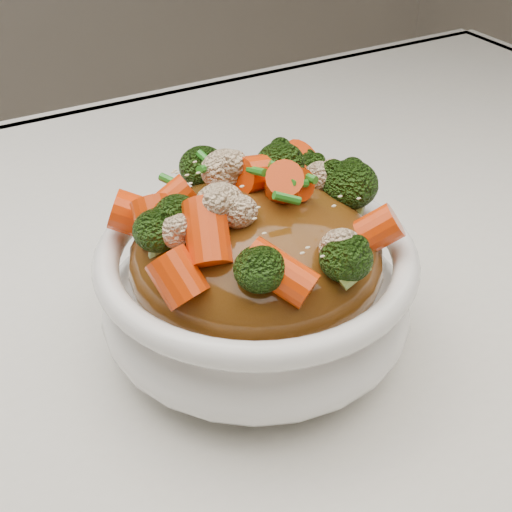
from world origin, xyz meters
TOP-DOWN VIEW (x-y plane):
  - tablecloth at (0.00, 0.00)m, footprint 1.20×0.80m
  - bowl at (0.02, -0.02)m, footprint 0.21×0.21m
  - sauce_base at (0.02, -0.02)m, footprint 0.16×0.16m
  - carrots at (0.02, -0.02)m, footprint 0.16×0.16m
  - broccoli at (0.02, -0.02)m, footprint 0.16×0.16m
  - cauliflower at (0.02, -0.02)m, footprint 0.16×0.16m
  - scallions at (0.02, -0.02)m, footprint 0.12×0.12m
  - sesame_seeds at (0.02, -0.02)m, footprint 0.15×0.15m

SIDE VIEW (x-z plane):
  - tablecloth at x=0.00m, z-range 0.71..0.75m
  - bowl at x=0.02m, z-range 0.75..0.83m
  - sauce_base at x=0.02m, z-range 0.77..0.86m
  - cauliflower at x=0.02m, z-range 0.85..0.88m
  - broccoli at x=0.02m, z-range 0.85..0.89m
  - carrots at x=0.02m, z-range 0.85..0.89m
  - scallions at x=0.02m, z-range 0.86..0.88m
  - sesame_seeds at x=0.02m, z-range 0.87..0.87m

